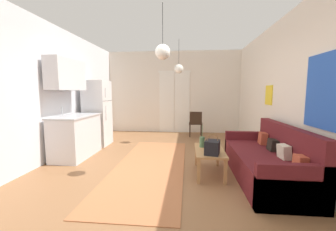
{
  "coord_description": "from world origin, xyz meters",
  "views": [
    {
      "loc": [
        0.53,
        -3.56,
        1.43
      ],
      "look_at": [
        0.04,
        1.45,
        0.85
      ],
      "focal_mm": 22.03,
      "sensor_mm": 36.0,
      "label": 1
    }
  ],
  "objects_px": {
    "accent_chair": "(196,122)",
    "coffee_table": "(209,153)",
    "handbag": "(212,147)",
    "bamboo_vase": "(202,142)",
    "refrigerator": "(98,113)",
    "pendant_lamp_far": "(179,69)",
    "pendant_lamp_near": "(163,52)",
    "couch": "(268,162)"
  },
  "relations": [
    {
      "from": "handbag",
      "to": "pendant_lamp_near",
      "type": "xyz_separation_m",
      "value": [
        -0.82,
        0.13,
        1.53
      ]
    },
    {
      "from": "refrigerator",
      "to": "accent_chair",
      "type": "bearing_deg",
      "value": 25.58
    },
    {
      "from": "accent_chair",
      "to": "bamboo_vase",
      "type": "bearing_deg",
      "value": 91.63
    },
    {
      "from": "couch",
      "to": "bamboo_vase",
      "type": "bearing_deg",
      "value": 164.96
    },
    {
      "from": "coffee_table",
      "to": "refrigerator",
      "type": "distance_m",
      "value": 3.34
    },
    {
      "from": "pendant_lamp_near",
      "to": "accent_chair",
      "type": "bearing_deg",
      "value": 78.0
    },
    {
      "from": "bamboo_vase",
      "to": "refrigerator",
      "type": "xyz_separation_m",
      "value": [
        -2.68,
        1.59,
        0.34
      ]
    },
    {
      "from": "couch",
      "to": "coffee_table",
      "type": "relative_size",
      "value": 2.28
    },
    {
      "from": "coffee_table",
      "to": "pendant_lamp_near",
      "type": "relative_size",
      "value": 1.02
    },
    {
      "from": "refrigerator",
      "to": "pendant_lamp_far",
      "type": "xyz_separation_m",
      "value": [
        2.16,
        0.41,
        1.19
      ]
    },
    {
      "from": "handbag",
      "to": "pendant_lamp_far",
      "type": "height_order",
      "value": "pendant_lamp_far"
    },
    {
      "from": "refrigerator",
      "to": "handbag",
      "type": "bearing_deg",
      "value": -35.42
    },
    {
      "from": "handbag",
      "to": "pendant_lamp_far",
      "type": "xyz_separation_m",
      "value": [
        -0.66,
        2.42,
        1.51
      ]
    },
    {
      "from": "refrigerator",
      "to": "pendant_lamp_far",
      "type": "bearing_deg",
      "value": 10.78
    },
    {
      "from": "coffee_table",
      "to": "accent_chair",
      "type": "height_order",
      "value": "accent_chair"
    },
    {
      "from": "handbag",
      "to": "coffee_table",
      "type": "bearing_deg",
      "value": 93.44
    },
    {
      "from": "refrigerator",
      "to": "accent_chair",
      "type": "height_order",
      "value": "refrigerator"
    },
    {
      "from": "accent_chair",
      "to": "coffee_table",
      "type": "bearing_deg",
      "value": 93.91
    },
    {
      "from": "refrigerator",
      "to": "pendant_lamp_near",
      "type": "distance_m",
      "value": 2.99
    },
    {
      "from": "couch",
      "to": "accent_chair",
      "type": "distance_m",
      "value": 3.34
    },
    {
      "from": "bamboo_vase",
      "to": "refrigerator",
      "type": "bearing_deg",
      "value": 149.31
    },
    {
      "from": "coffee_table",
      "to": "handbag",
      "type": "bearing_deg",
      "value": -86.56
    },
    {
      "from": "handbag",
      "to": "pendant_lamp_near",
      "type": "distance_m",
      "value": 1.74
    },
    {
      "from": "couch",
      "to": "refrigerator",
      "type": "height_order",
      "value": "refrigerator"
    },
    {
      "from": "pendant_lamp_far",
      "to": "bamboo_vase",
      "type": "bearing_deg",
      "value": -75.38
    },
    {
      "from": "couch",
      "to": "bamboo_vase",
      "type": "height_order",
      "value": "couch"
    },
    {
      "from": "bamboo_vase",
      "to": "handbag",
      "type": "xyz_separation_m",
      "value": [
        0.14,
        -0.41,
        0.02
      ]
    },
    {
      "from": "bamboo_vase",
      "to": "pendant_lamp_far",
      "type": "bearing_deg",
      "value": 104.62
    },
    {
      "from": "refrigerator",
      "to": "coffee_table",
      "type": "bearing_deg",
      "value": -31.93
    },
    {
      "from": "couch",
      "to": "handbag",
      "type": "distance_m",
      "value": 0.97
    },
    {
      "from": "pendant_lamp_near",
      "to": "coffee_table",
      "type": "bearing_deg",
      "value": 8.73
    },
    {
      "from": "coffee_table",
      "to": "handbag",
      "type": "relative_size",
      "value": 2.78
    },
    {
      "from": "coffee_table",
      "to": "bamboo_vase",
      "type": "xyz_separation_m",
      "value": [
        -0.12,
        0.16,
        0.16
      ]
    },
    {
      "from": "couch",
      "to": "accent_chair",
      "type": "xyz_separation_m",
      "value": [
        -1.08,
        3.16,
        0.18
      ]
    },
    {
      "from": "coffee_table",
      "to": "couch",
      "type": "bearing_deg",
      "value": -7.89
    },
    {
      "from": "bamboo_vase",
      "to": "coffee_table",
      "type": "bearing_deg",
      "value": -52.09
    },
    {
      "from": "bamboo_vase",
      "to": "pendant_lamp_near",
      "type": "xyz_separation_m",
      "value": [
        -0.68,
        -0.28,
        1.55
      ]
    },
    {
      "from": "handbag",
      "to": "accent_chair",
      "type": "xyz_separation_m",
      "value": [
        -0.15,
        3.28,
        -0.08
      ]
    },
    {
      "from": "pendant_lamp_near",
      "to": "handbag",
      "type": "bearing_deg",
      "value": -9.32
    },
    {
      "from": "couch",
      "to": "coffee_table",
      "type": "xyz_separation_m",
      "value": [
        -0.94,
        0.13,
        0.09
      ]
    },
    {
      "from": "refrigerator",
      "to": "bamboo_vase",
      "type": "bearing_deg",
      "value": -30.69
    },
    {
      "from": "handbag",
      "to": "refrigerator",
      "type": "distance_m",
      "value": 3.47
    }
  ]
}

